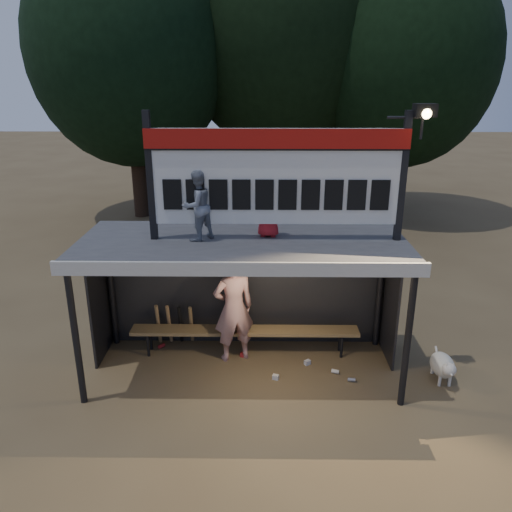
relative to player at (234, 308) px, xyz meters
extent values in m
plane|color=brown|center=(0.18, -0.38, -0.96)|extent=(80.00, 80.00, 0.00)
imported|color=silver|center=(0.00, 0.00, 0.00)|extent=(0.82, 0.67, 1.93)
imported|color=gray|center=(-0.49, -0.42, 1.88)|extent=(0.65, 0.65, 1.06)
imported|color=red|center=(0.57, -0.23, 1.79)|extent=(0.45, 0.32, 0.87)
cube|color=#3F3E41|center=(0.18, -0.38, 1.30)|extent=(5.00, 2.00, 0.12)
cube|color=silver|center=(0.18, -1.40, 1.26)|extent=(5.10, 0.06, 0.20)
cylinder|color=black|center=(-2.22, -1.28, 0.14)|extent=(0.10, 0.10, 2.20)
cylinder|color=black|center=(2.58, -1.28, 0.14)|extent=(0.10, 0.10, 2.20)
cylinder|color=black|center=(-2.22, 0.52, 0.14)|extent=(0.10, 0.10, 2.20)
cylinder|color=black|center=(2.58, 0.52, 0.14)|extent=(0.10, 0.10, 2.20)
cube|color=black|center=(0.18, 0.62, 0.14)|extent=(5.00, 0.04, 2.20)
cube|color=black|center=(-2.32, 0.12, 0.14)|extent=(0.04, 1.00, 2.20)
cube|color=black|center=(2.68, 0.12, 0.14)|extent=(0.04, 1.00, 2.20)
cylinder|color=black|center=(0.18, 0.62, 1.19)|extent=(5.00, 0.06, 0.06)
cube|color=black|center=(-1.17, -0.38, 2.31)|extent=(0.10, 0.10, 1.90)
cube|color=black|center=(2.53, -0.38, 2.31)|extent=(0.10, 0.10, 1.90)
cube|color=silver|center=(0.68, -0.38, 2.31)|extent=(3.80, 0.08, 1.40)
cube|color=#A4110B|center=(0.68, -0.43, 2.87)|extent=(3.80, 0.04, 0.28)
cube|color=black|center=(0.68, -0.44, 2.72)|extent=(3.80, 0.02, 0.03)
cube|color=black|center=(-0.85, -0.43, 2.06)|extent=(0.27, 0.03, 0.45)
cube|color=black|center=(-0.51, -0.43, 2.06)|extent=(0.27, 0.03, 0.45)
cube|color=black|center=(-0.17, -0.43, 2.06)|extent=(0.27, 0.03, 0.45)
cube|color=black|center=(0.17, -0.43, 2.06)|extent=(0.27, 0.03, 0.45)
cube|color=black|center=(0.51, -0.43, 2.06)|extent=(0.27, 0.03, 0.45)
cube|color=black|center=(0.85, -0.43, 2.06)|extent=(0.27, 0.03, 0.45)
cube|color=black|center=(1.19, -0.43, 2.06)|extent=(0.27, 0.03, 0.45)
cube|color=black|center=(1.53, -0.43, 2.06)|extent=(0.27, 0.03, 0.45)
cube|color=black|center=(1.87, -0.43, 2.06)|extent=(0.27, 0.03, 0.45)
cube|color=black|center=(2.21, -0.43, 2.06)|extent=(0.27, 0.03, 0.45)
cylinder|color=black|center=(2.48, -0.38, 3.16)|extent=(0.50, 0.04, 0.04)
cylinder|color=black|center=(2.73, -0.38, 3.01)|extent=(0.04, 0.04, 0.30)
cube|color=black|center=(2.73, -0.43, 3.26)|extent=(0.30, 0.22, 0.18)
sphere|color=#FFD88C|center=(2.73, -0.52, 3.22)|extent=(0.14, 0.14, 0.14)
cube|color=olive|center=(0.18, 0.17, -0.51)|extent=(4.00, 0.35, 0.06)
cylinder|color=black|center=(-1.52, 0.05, -0.74)|extent=(0.05, 0.05, 0.45)
cylinder|color=black|center=(-1.52, 0.29, -0.74)|extent=(0.05, 0.05, 0.45)
cylinder|color=black|center=(0.18, 0.05, -0.74)|extent=(0.05, 0.05, 0.45)
cylinder|color=black|center=(0.18, 0.29, -0.74)|extent=(0.05, 0.05, 0.45)
cylinder|color=black|center=(1.88, 0.05, -0.74)|extent=(0.05, 0.05, 0.45)
cylinder|color=black|center=(1.88, 0.29, -0.74)|extent=(0.05, 0.05, 0.45)
cylinder|color=black|center=(-3.82, 9.62, 0.91)|extent=(0.50, 0.50, 3.74)
ellipsoid|color=black|center=(-3.82, 9.62, 4.56)|extent=(6.46, 6.46, 7.48)
cylinder|color=black|center=(1.18, 11.12, 1.13)|extent=(0.50, 0.50, 4.18)
ellipsoid|color=black|center=(1.18, 11.12, 5.21)|extent=(7.22, 7.22, 8.36)
cylinder|color=#322216|center=(5.18, 10.12, 0.80)|extent=(0.50, 0.50, 3.52)
ellipsoid|color=black|center=(5.18, 10.12, 4.24)|extent=(6.08, 6.08, 7.04)
ellipsoid|color=beige|center=(3.40, -0.62, -0.69)|extent=(0.36, 0.58, 0.36)
sphere|color=beige|center=(3.40, -0.90, -0.60)|extent=(0.22, 0.22, 0.22)
cone|color=beige|center=(3.40, -1.00, -0.62)|extent=(0.10, 0.10, 0.10)
cone|color=beige|center=(3.35, -0.92, -0.50)|extent=(0.06, 0.06, 0.07)
cone|color=beige|center=(3.45, -0.92, -0.50)|extent=(0.06, 0.06, 0.07)
cylinder|color=beige|center=(3.32, -0.80, -0.87)|extent=(0.05, 0.05, 0.18)
cylinder|color=beige|center=(3.48, -0.80, -0.87)|extent=(0.05, 0.05, 0.18)
cylinder|color=silver|center=(3.32, -0.44, -0.87)|extent=(0.05, 0.05, 0.18)
cylinder|color=beige|center=(3.48, -0.44, -0.87)|extent=(0.05, 0.05, 0.18)
cylinder|color=beige|center=(3.40, -0.32, -0.62)|extent=(0.04, 0.16, 0.14)
cylinder|color=olive|center=(-1.40, 0.44, -0.53)|extent=(0.08, 0.27, 0.84)
cylinder|color=#977046|center=(-1.20, 0.44, -0.53)|extent=(0.07, 0.30, 0.83)
cylinder|color=black|center=(-1.00, 0.44, -0.53)|extent=(0.09, 0.33, 0.83)
cylinder|color=olive|center=(-0.80, 0.44, -0.53)|extent=(0.09, 0.36, 0.82)
cube|color=#A81C1C|center=(0.16, 0.04, -0.92)|extent=(0.12, 0.10, 0.08)
cylinder|color=#AAABAF|center=(1.94, -0.70, -0.93)|extent=(0.13, 0.08, 0.07)
cube|color=silver|center=(0.71, -0.66, -0.92)|extent=(0.12, 0.10, 0.08)
cylinder|color=#A91D20|center=(-1.35, 0.34, -0.93)|extent=(0.13, 0.13, 0.07)
cube|color=silver|center=(1.26, -0.20, -0.92)|extent=(0.12, 0.12, 0.08)
cylinder|color=beige|center=(1.71, -0.47, -0.93)|extent=(0.14, 0.10, 0.07)
camera|label=1|loc=(0.47, -7.66, 3.67)|focal=35.00mm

